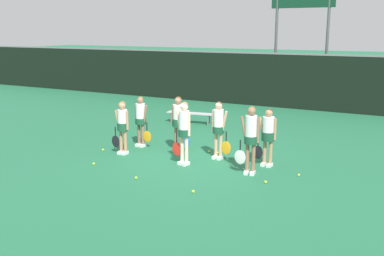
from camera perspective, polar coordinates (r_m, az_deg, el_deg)
name	(u,v)px	position (r m, az deg, el deg)	size (l,w,h in m)	color
ground_plane	(190,159)	(13.10, -0.24, -3.96)	(140.00, 140.00, 0.00)	#216642
fence_windscreen	(288,81)	(21.76, 12.09, 5.90)	(60.00, 0.08, 2.61)	black
scoreboard	(302,11)	(22.70, 13.85, 14.28)	(3.04, 0.15, 5.95)	#515156
bench_courtside	(190,114)	(17.94, -0.23, 1.79)	(1.93, 0.61, 0.44)	#B2B2B7
player_0	(122,123)	(13.58, -8.84, 0.60)	(0.62, 0.33, 1.61)	tan
player_1	(184,128)	(12.32, -1.03, 0.02)	(0.61, 0.34, 1.77)	beige
player_2	(251,135)	(11.61, 7.46, -0.85)	(0.63, 0.34, 1.79)	#8C664C
player_3	(141,118)	(14.38, -6.53, 1.30)	(0.63, 0.34, 1.62)	#8C664C
player_4	(178,119)	(13.72, -1.74, 1.12)	(0.65, 0.35, 1.70)	#8C664C
player_5	(219,126)	(12.92, 3.42, 0.26)	(0.62, 0.33, 1.68)	tan
player_6	(268,133)	(12.39, 9.63, -0.62)	(0.65, 0.36, 1.61)	tan
tennis_ball_0	(266,182)	(11.24, 9.32, -6.77)	(0.07, 0.07, 0.07)	#CCE033
tennis_ball_1	(136,178)	(11.47, -7.11, -6.30)	(0.07, 0.07, 0.07)	#CCE033
tennis_ball_2	(299,175)	(11.93, 13.40, -5.82)	(0.06, 0.06, 0.06)	#CCE033
tennis_ball_3	(103,150)	(14.21, -11.24, -2.74)	(0.07, 0.07, 0.07)	#CCE033
tennis_ball_4	(218,153)	(13.64, 3.29, -3.17)	(0.07, 0.07, 0.07)	#CCE033
tennis_ball_5	(209,151)	(13.78, 2.18, -3.00)	(0.07, 0.07, 0.07)	#CCE033
tennis_ball_6	(94,164)	(12.83, -12.38, -4.46)	(0.07, 0.07, 0.07)	#CCE033
tennis_ball_7	(193,191)	(10.47, 0.15, -8.05)	(0.07, 0.07, 0.07)	#CCE033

